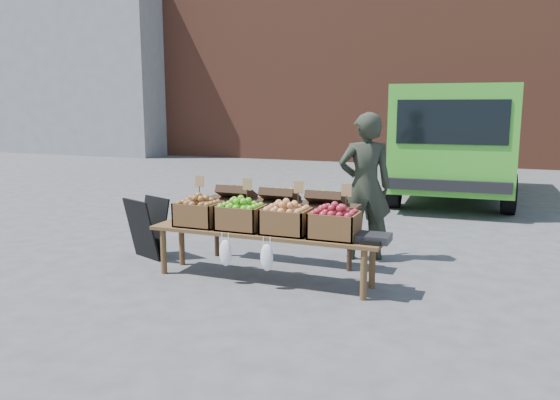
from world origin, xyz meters
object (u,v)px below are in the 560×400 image
at_px(vendor, 365,187).
at_px(crate_golden_apples, 199,214).
at_px(chalkboard_sign, 147,228).
at_px(weighing_scale, 374,238).
at_px(back_table, 280,223).
at_px(delivery_van, 455,143).
at_px(crate_russet_pears, 241,217).
at_px(display_bench, 264,256).
at_px(crate_green_apples, 334,225).
at_px(crate_red_apples, 286,221).

bearing_deg(vendor, crate_golden_apples, 14.17).
bearing_deg(chalkboard_sign, weighing_scale, 15.79).
bearing_deg(back_table, delivery_van, 75.41).
bearing_deg(back_table, crate_russet_pears, -104.49).
distance_m(display_bench, weighing_scale, 1.29).
bearing_deg(vendor, crate_green_apples, 64.90).
bearing_deg(crate_red_apples, weighing_scale, 0.00).
relative_size(chalkboard_sign, weighing_scale, 2.36).
distance_m(crate_russet_pears, crate_green_apples, 1.10).
xyz_separation_m(vendor, weighing_scale, (0.41, -1.33, -0.33)).
bearing_deg(back_table, crate_golden_apples, -135.63).
relative_size(delivery_van, display_bench, 1.94).
xyz_separation_m(delivery_van, back_table, (-1.59, -6.12, -0.65)).
relative_size(delivery_van, crate_golden_apples, 10.48).
height_order(back_table, crate_red_apples, back_table).
bearing_deg(crate_golden_apples, display_bench, 0.00).
relative_size(crate_russet_pears, weighing_scale, 1.47).
height_order(delivery_van, crate_russet_pears, delivery_van).
bearing_deg(crate_golden_apples, delivery_van, 71.19).
relative_size(crate_golden_apples, crate_red_apples, 1.00).
relative_size(chalkboard_sign, crate_golden_apples, 1.61).
distance_m(vendor, weighing_scale, 1.44).
xyz_separation_m(display_bench, crate_red_apples, (0.28, 0.00, 0.42)).
xyz_separation_m(vendor, crate_green_apples, (-0.01, -1.33, -0.23)).
distance_m(vendor, display_bench, 1.71).
distance_m(vendor, crate_green_apples, 1.35).
bearing_deg(display_bench, weighing_scale, 0.00).
distance_m(back_table, weighing_scale, 1.52).
bearing_deg(display_bench, crate_golden_apples, 180.00).
relative_size(chalkboard_sign, crate_green_apples, 1.61).
relative_size(crate_green_apples, weighing_scale, 1.47).
bearing_deg(crate_red_apples, display_bench, 180.00).
bearing_deg(weighing_scale, crate_russet_pears, 180.00).
bearing_deg(back_table, display_bench, -82.96).
distance_m(vendor, back_table, 1.19).
xyz_separation_m(crate_green_apples, weighing_scale, (0.43, 0.00, -0.10)).
relative_size(crate_russet_pears, crate_green_apples, 1.00).
relative_size(delivery_van, chalkboard_sign, 6.53).
distance_m(crate_green_apples, weighing_scale, 0.44).
relative_size(delivery_van, crate_russet_pears, 10.48).
bearing_deg(vendor, weighing_scale, 82.63).
bearing_deg(weighing_scale, chalkboard_sign, 174.34).
bearing_deg(delivery_van, back_table, -107.20).
relative_size(display_bench, crate_green_apples, 5.40).
bearing_deg(vendor, display_bench, 33.31).
distance_m(delivery_van, weighing_scale, 6.86).
xyz_separation_m(crate_russet_pears, crate_red_apples, (0.55, 0.00, 0.00)).
bearing_deg(vendor, chalkboard_sign, -3.03).
bearing_deg(display_bench, chalkboard_sign, 170.43).
distance_m(back_table, display_bench, 0.76).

